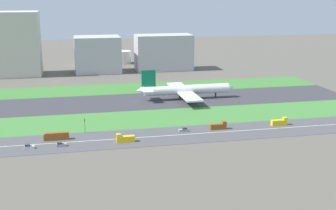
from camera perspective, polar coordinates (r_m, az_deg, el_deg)
The scene contains 21 objects.
ground_plane at distance 288.72m, azimuth -4.18°, elevation 0.42°, with size 800.00×800.00×0.00m, color #5B564C.
runway at distance 288.71m, azimuth -4.18°, elevation 0.43°, with size 280.00×46.00×0.10m, color #38383D.
grass_median_north at distance 328.36m, azimuth -5.21°, elevation 2.08°, with size 280.00×36.00×0.10m, color #3D7A33.
grass_median_south at distance 249.49m, azimuth -2.83°, elevation -1.73°, with size 280.00×36.00×0.10m, color #427F38.
highway at distance 219.33m, azimuth -1.44°, elevation -3.95°, with size 280.00×28.00×0.10m, color #4C4C4F.
highway_centerline at distance 219.31m, azimuth -1.44°, elevation -3.94°, with size 266.00×0.50×0.01m, color silver.
airliner at distance 293.45m, azimuth 2.05°, elevation 1.92°, with size 65.00×56.00×19.70m.
bus_0 at distance 220.18m, azimuth -13.79°, elevation -3.81°, with size 11.60×2.50×3.50m.
car_2 at distance 226.73m, azimuth 1.93°, elevation -3.12°, with size 4.40×1.80×2.00m.
car_0 at distance 211.72m, azimuth -17.03°, elevation -5.01°, with size 4.40×1.80×2.00m.
car_3 at distance 210.88m, azimuth -13.26°, elevation -4.84°, with size 4.40×1.80×2.00m.
truck_2 at distance 243.96m, azimuth 13.80°, elevation -2.10°, with size 8.40×2.50×4.00m.
truck_0 at distance 211.84m, azimuth -5.41°, elevation -4.21°, with size 8.40×2.50×4.00m.
truck_1 at distance 231.54m, azimuth 6.34°, elevation -2.64°, with size 8.40×2.50×4.00m.
traffic_light at distance 227.05m, azimuth -10.37°, elevation -2.44°, with size 0.36×0.50×7.20m.
terminal_building at distance 397.41m, azimuth -19.75°, elevation 7.20°, with size 55.96×32.15×52.12m, color beige.
hangar_building at distance 396.12m, azimuth -8.82°, elevation 6.27°, with size 38.39×29.20×30.72m, color #B2B2B7.
office_tower at distance 403.69m, azimuth -0.55°, elevation 6.60°, with size 49.16×24.92×31.06m, color #B2B2B7.
fuel_tank_west at distance 441.28m, azimuth -9.77°, elevation 6.17°, with size 21.86×21.86×17.83m, color silver.
fuel_tank_centre at distance 444.11m, azimuth -5.71°, elevation 5.98°, with size 16.01×16.01×12.07m, color silver.
fuel_tank_east at distance 447.30m, azimuth -2.61°, elevation 6.29°, with size 24.37×24.37×15.23m, color silver.
Camera 1 is at (-39.04, -277.92, 67.79)m, focal length 48.68 mm.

